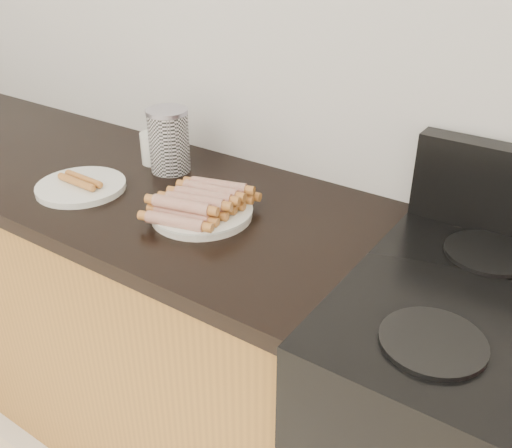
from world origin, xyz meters
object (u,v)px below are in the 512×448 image
Objects in this scene: mug at (154,148)px; main_plate at (202,213)px; side_plate at (81,187)px; canister at (169,140)px.

main_plate is at bearing -29.03° from mug.
mug reaches higher than side_plate.
mug is (0.03, 0.24, 0.04)m from side_plate.
canister is at bearing 64.32° from side_plate.
mug is at bearing 170.09° from canister.
main_plate is 1.05× the size of side_plate.
main_plate and side_plate have the same top height.
canister is 1.95× the size of mug.
side_plate is at bearing -169.87° from main_plate.
canister is at bearing -9.91° from mug.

